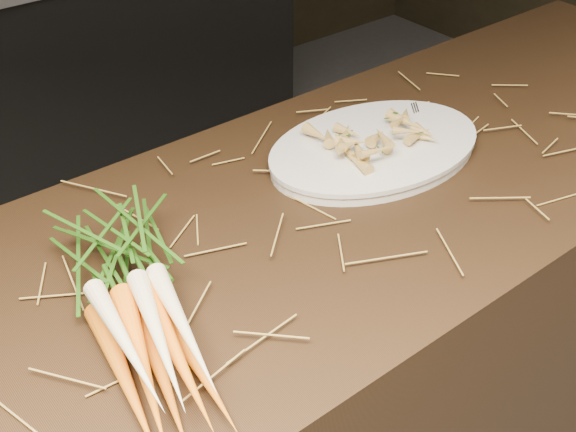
# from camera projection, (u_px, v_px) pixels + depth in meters

# --- Properties ---
(main_counter) EXTENTS (2.40, 0.70, 0.90)m
(main_counter) POSITION_uv_depth(u_px,v_px,m) (319.00, 373.00, 1.55)
(main_counter) COLOR black
(main_counter) RESTS_ON ground
(back_counter) EXTENTS (1.82, 0.62, 0.84)m
(back_counter) POSITION_uv_depth(u_px,v_px,m) (73.00, 61.00, 2.90)
(back_counter) COLOR black
(back_counter) RESTS_ON ground
(straw_bedding) EXTENTS (1.40, 0.60, 0.02)m
(straw_bedding) POSITION_uv_depth(u_px,v_px,m) (326.00, 198.00, 1.28)
(straw_bedding) COLOR olive
(straw_bedding) RESTS_ON main_counter
(root_veg_bunch) EXTENTS (0.27, 0.53, 0.10)m
(root_veg_bunch) POSITION_uv_depth(u_px,v_px,m) (131.00, 285.00, 1.04)
(root_veg_bunch) COLOR #E26105
(root_veg_bunch) RESTS_ON main_counter
(serving_platter) EXTENTS (0.47, 0.34, 0.02)m
(serving_platter) POSITION_uv_depth(u_px,v_px,m) (375.00, 150.00, 1.40)
(serving_platter) COLOR white
(serving_platter) RESTS_ON main_counter
(roasted_veg_heap) EXTENTS (0.23, 0.18, 0.05)m
(roasted_veg_heap) POSITION_uv_depth(u_px,v_px,m) (376.00, 134.00, 1.38)
(roasted_veg_heap) COLOR #B18746
(roasted_veg_heap) RESTS_ON serving_platter
(serving_fork) EXTENTS (0.12, 0.14, 0.00)m
(serving_fork) POSITION_uv_depth(u_px,v_px,m) (443.00, 126.00, 1.45)
(serving_fork) COLOR silver
(serving_fork) RESTS_ON serving_platter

